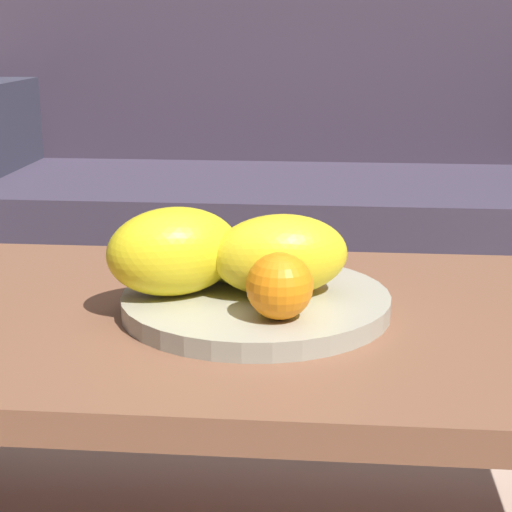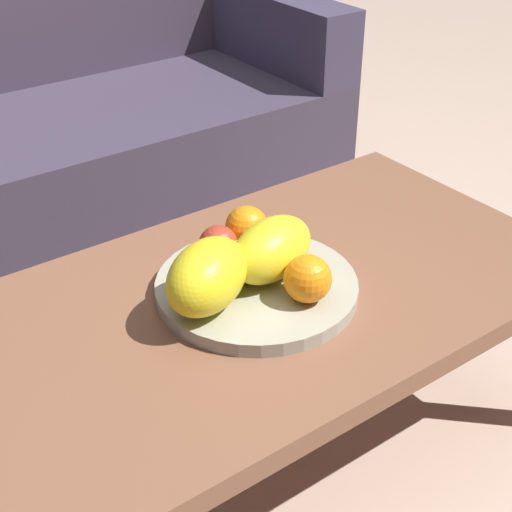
{
  "view_description": "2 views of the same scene",
  "coord_description": "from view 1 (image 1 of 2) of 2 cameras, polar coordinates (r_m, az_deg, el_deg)",
  "views": [
    {
      "loc": [
        0.14,
        -1.03,
        0.76
      ],
      "look_at": [
        0.05,
        0.0,
        0.48
      ],
      "focal_mm": 59.01,
      "sensor_mm": 36.0,
      "label": 1
    },
    {
      "loc": [
        -0.58,
        -0.86,
        1.14
      ],
      "look_at": [
        0.05,
        0.0,
        0.48
      ],
      "focal_mm": 52.54,
      "sensor_mm": 36.0,
      "label": 2
    }
  ],
  "objects": [
    {
      "name": "couch",
      "position": [
        2.15,
        2.76,
        3.24
      ],
      "size": [
        1.7,
        0.7,
        0.9
      ],
      "color": "#3A3244",
      "rests_on": "ground_plane"
    },
    {
      "name": "apple_front",
      "position": [
        1.17,
        -0.5,
        0.47
      ],
      "size": [
        0.07,
        0.07,
        0.07
      ],
      "primitive_type": "sphere",
      "color": "#AF3423",
      "rests_on": "fruit_bowl"
    },
    {
      "name": "melon_large_front",
      "position": [
        1.07,
        1.65,
        0.07
      ],
      "size": [
        0.2,
        0.15,
        0.1
      ],
      "primitive_type": "ellipsoid",
      "rotation": [
        0.0,
        0.0,
        0.27
      ],
      "color": "yellow",
      "rests_on": "fruit_bowl"
    },
    {
      "name": "melon_smaller_beside",
      "position": [
        1.08,
        -5.6,
        0.31
      ],
      "size": [
        0.21,
        0.18,
        0.11
      ],
      "primitive_type": "ellipsoid",
      "rotation": [
        0.0,
        0.0,
        0.49
      ],
      "color": "yellow",
      "rests_on": "fruit_bowl"
    },
    {
      "name": "orange_front",
      "position": [
        0.99,
        1.61,
        -2.05
      ],
      "size": [
        0.08,
        0.08,
        0.08
      ],
      "primitive_type": "sphere",
      "color": "orange",
      "rests_on": "fruit_bowl"
    },
    {
      "name": "orange_left",
      "position": [
        1.17,
        3.06,
        0.79
      ],
      "size": [
        0.08,
        0.08,
        0.08
      ],
      "primitive_type": "sphere",
      "color": "orange",
      "rests_on": "fruit_bowl"
    },
    {
      "name": "coffee_table",
      "position": [
        1.12,
        -2.47,
        -5.7
      ],
      "size": [
        1.25,
        0.62,
        0.4
      ],
      "color": "brown",
      "rests_on": "ground_plane"
    },
    {
      "name": "banana_bunch",
      "position": [
        1.12,
        -0.72,
        -0.61
      ],
      "size": [
        0.17,
        0.1,
        0.06
      ],
      "color": "yellow",
      "rests_on": "fruit_bowl"
    },
    {
      "name": "fruit_bowl",
      "position": [
        1.09,
        0.0,
        -3.15
      ],
      "size": [
        0.35,
        0.35,
        0.03
      ],
      "primitive_type": "cylinder",
      "color": "#A29F8C",
      "rests_on": "coffee_table"
    }
  ]
}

